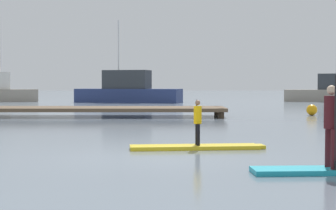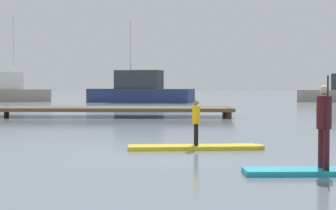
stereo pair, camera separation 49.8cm
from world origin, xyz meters
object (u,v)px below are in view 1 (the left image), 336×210
at_px(paddler_child_solo, 198,120).
at_px(fishing_boat_green_midground, 325,92).
at_px(paddleboard_near, 197,147).
at_px(paddler_adult, 332,121).
at_px(motor_boat_small_navy, 128,90).
at_px(mooring_buoy_near, 312,110).

xyz_separation_m(paddler_child_solo, fishing_boat_green_midground, (14.05, 37.05, 0.13)).
height_order(paddleboard_near, fishing_boat_green_midground, fishing_boat_green_midground).
xyz_separation_m(paddler_adult, fishing_boat_green_midground, (11.70, 40.94, -0.12)).
bearing_deg(paddler_child_solo, paddler_adult, -58.78).
bearing_deg(motor_boat_small_navy, paddler_child_solo, -82.81).
relative_size(fishing_boat_green_midground, mooring_buoy_near, 12.39).
height_order(fishing_boat_green_midground, mooring_buoy_near, fishing_boat_green_midground).
relative_size(paddleboard_near, paddler_adult, 2.03).
bearing_deg(mooring_buoy_near, paddleboard_near, -114.89).
distance_m(paddler_adult, fishing_boat_green_midground, 42.58).
bearing_deg(mooring_buoy_near, paddler_child_solo, -114.88).
height_order(paddler_child_solo, fishing_boat_green_midground, fishing_boat_green_midground).
bearing_deg(paddler_adult, motor_boat_small_navy, 99.87).
bearing_deg(fishing_boat_green_midground, motor_boat_small_navy, -173.74).
xyz_separation_m(paddleboard_near, fishing_boat_green_midground, (14.06, 37.06, 0.85)).
xyz_separation_m(paddler_adult, motor_boat_small_navy, (-6.77, 38.91, 0.08)).
height_order(paddler_child_solo, mooring_buoy_near, paddler_child_solo).
xyz_separation_m(paddler_child_solo, mooring_buoy_near, (7.02, 15.14, -0.48)).
xyz_separation_m(paddleboard_near, motor_boat_small_navy, (-4.41, 35.04, 1.05)).
xyz_separation_m(paddler_child_solo, motor_boat_small_navy, (-4.42, 35.03, 0.33)).
height_order(paddleboard_near, mooring_buoy_near, mooring_buoy_near).
relative_size(paddleboard_near, fishing_boat_green_midground, 0.50).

